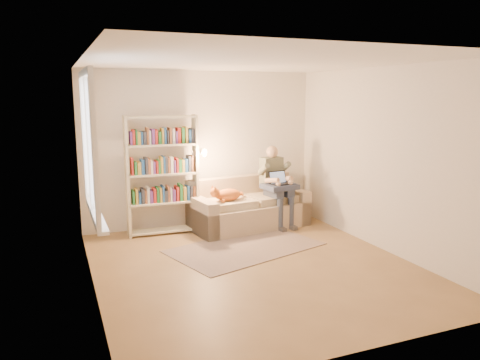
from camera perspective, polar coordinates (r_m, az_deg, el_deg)
name	(u,v)px	position (r m, az deg, el deg)	size (l,w,h in m)	color
floor	(254,266)	(6.22, 1.71, -10.42)	(4.50, 4.50, 0.00)	olive
ceiling	(255,62)	(5.83, 1.86, 14.23)	(4.00, 4.50, 0.02)	white
wall_left	(88,178)	(5.41, -18.00, 0.21)	(0.02, 4.50, 2.60)	silver
wall_right	(384,160)	(6.93, 17.11, 2.38)	(0.02, 4.50, 2.60)	silver
wall_back	(201,149)	(7.98, -4.75, 3.79)	(4.00, 0.02, 2.60)	silver
wall_front	(365,207)	(3.97, 14.99, -3.17)	(4.00, 0.02, 2.60)	silver
window	(92,169)	(5.60, -17.65, 1.34)	(0.12, 1.52, 1.69)	white
sofa	(248,209)	(7.91, 0.99, -3.59)	(2.05, 1.13, 0.83)	tan
person	(276,181)	(7.92, 4.35, -0.13)	(0.43, 0.62, 1.36)	slate
cat	(227,194)	(7.50, -1.64, -1.76)	(0.65, 0.29, 0.24)	orange
blanket	(277,187)	(7.81, 4.59, -0.80)	(0.53, 0.43, 0.08)	#2C354E
laptop	(277,181)	(7.80, 4.56, -0.12)	(0.35, 0.30, 0.28)	black
bookshelf	(162,169)	(7.48, -9.45, 1.32)	(1.25, 0.39, 1.90)	beige
rug	(245,248)	(6.90, 0.65, -8.23)	(2.14, 1.26, 0.01)	gray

